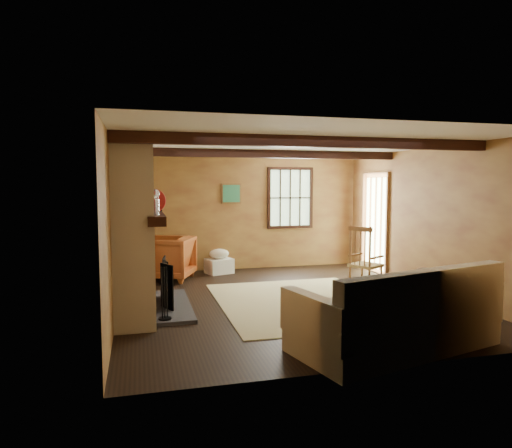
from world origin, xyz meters
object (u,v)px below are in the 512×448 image
object	(u,v)px
rocking_chair	(364,263)
armchair	(168,258)
fireplace	(136,233)
sofa	(399,319)
laundry_basket	(219,266)

from	to	relation	value
rocking_chair	armchair	distance (m)	3.61
fireplace	rocking_chair	size ratio (longest dim) A/B	2.17
sofa	laundry_basket	world-z (taller)	sofa
sofa	laundry_basket	bearing A→B (deg)	89.83
rocking_chair	laundry_basket	size ratio (longest dim) A/B	2.21
rocking_chair	laundry_basket	xyz separation A→B (m)	(-2.13, 2.07, -0.32)
rocking_chair	armchair	world-z (taller)	rocking_chair
sofa	laundry_basket	xyz separation A→B (m)	(-1.17, 4.67, -0.18)
rocking_chair	sofa	distance (m)	2.78
rocking_chair	sofa	bearing A→B (deg)	129.49
sofa	laundry_basket	distance (m)	4.82
rocking_chair	fireplace	bearing A→B (deg)	63.83
laundry_basket	armchair	size ratio (longest dim) A/B	0.55
laundry_basket	armchair	xyz separation A→B (m)	(-1.04, -0.35, 0.26)
rocking_chair	armchair	size ratio (longest dim) A/B	1.23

